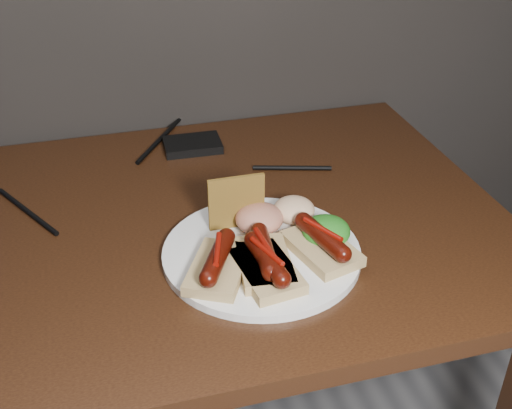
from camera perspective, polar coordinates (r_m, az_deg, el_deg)
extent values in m
cube|color=#371D0D|center=(1.01, -17.17, -3.82)|extent=(1.40, 0.70, 0.03)
cube|color=#371D0D|center=(1.58, 9.07, -5.06)|extent=(0.05, 0.05, 0.72)
cube|color=black|center=(1.22, -5.67, 5.30)|extent=(0.11, 0.08, 0.02)
cylinder|color=black|center=(1.08, -19.67, -0.55)|extent=(0.10, 0.16, 0.01)
cylinder|color=black|center=(1.27, -8.34, 5.94)|extent=(0.12, 0.19, 0.01)
cylinder|color=black|center=(1.15, 3.23, 3.27)|extent=(0.14, 0.05, 0.01)
cylinder|color=white|center=(0.93, 0.50, -4.31)|extent=(0.30, 0.30, 0.01)
cube|color=tan|center=(0.87, -3.38, -5.73)|extent=(0.12, 0.13, 0.02)
cylinder|color=#471004|center=(0.86, -3.42, -4.65)|extent=(0.07, 0.10, 0.02)
sphere|color=#471004|center=(0.83, -4.28, -6.58)|extent=(0.03, 0.02, 0.02)
sphere|color=#471004|center=(0.90, -2.64, -2.88)|extent=(0.03, 0.02, 0.02)
cylinder|color=#6A0C05|center=(0.85, -3.45, -3.98)|extent=(0.03, 0.07, 0.01)
cube|color=tan|center=(0.88, 0.76, -5.20)|extent=(0.08, 0.12, 0.02)
cylinder|color=#471004|center=(0.87, 0.77, -4.13)|extent=(0.04, 0.10, 0.02)
sphere|color=#471004|center=(0.83, 1.32, -6.03)|extent=(0.03, 0.02, 0.02)
sphere|color=#471004|center=(0.91, 0.27, -2.38)|extent=(0.03, 0.02, 0.02)
cylinder|color=#6A0C05|center=(0.86, 0.78, -3.46)|extent=(0.01, 0.07, 0.01)
cube|color=tan|center=(0.91, 5.84, -3.91)|extent=(0.10, 0.13, 0.02)
cylinder|color=#471004|center=(0.90, 5.91, -2.86)|extent=(0.05, 0.10, 0.02)
sphere|color=#471004|center=(0.87, 7.73, -4.39)|extent=(0.03, 0.02, 0.02)
sphere|color=#471004|center=(0.93, 4.21, -1.43)|extent=(0.03, 0.02, 0.02)
cylinder|color=#6A0C05|center=(0.90, 5.95, -2.21)|extent=(0.04, 0.07, 0.01)
cube|color=tan|center=(0.87, 0.95, -5.94)|extent=(0.08, 0.12, 0.02)
cylinder|color=#471004|center=(0.86, 0.96, -4.86)|extent=(0.04, 0.10, 0.02)
sphere|color=#471004|center=(0.82, 2.31, -6.68)|extent=(0.03, 0.02, 0.02)
sphere|color=#471004|center=(0.89, -0.28, -3.17)|extent=(0.03, 0.02, 0.02)
cylinder|color=#6A0C05|center=(0.85, 0.97, -4.18)|extent=(0.03, 0.07, 0.01)
cube|color=olive|center=(0.95, -1.75, 0.22)|extent=(0.08, 0.01, 0.08)
ellipsoid|color=#185A12|center=(0.93, 6.26, -2.36)|extent=(0.07, 0.07, 0.04)
ellipsoid|color=#A51012|center=(0.95, 0.29, -1.24)|extent=(0.07, 0.07, 0.04)
ellipsoid|color=beige|center=(0.98, 3.39, -0.46)|extent=(0.06, 0.06, 0.04)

